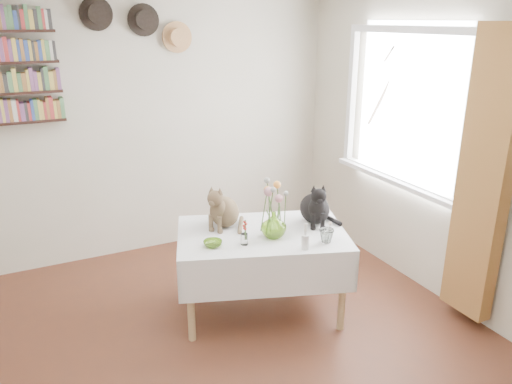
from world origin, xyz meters
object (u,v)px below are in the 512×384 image
tabby_cat (224,204)px  black_cat (315,201)px  flower_vase (274,225)px  dining_table (262,252)px

tabby_cat → black_cat: tabby_cat is taller
black_cat → flower_vase: bearing=-143.8°
tabby_cat → flower_vase: 0.44m
dining_table → tabby_cat: tabby_cat is taller
black_cat → flower_vase: size_ratio=1.81×
tabby_cat → flower_vase: size_ratio=1.82×
tabby_cat → black_cat: bearing=31.6°
dining_table → flower_vase: flower_vase is taller
tabby_cat → black_cat: size_ratio=1.00×
dining_table → black_cat: (0.46, -0.01, 0.35)m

